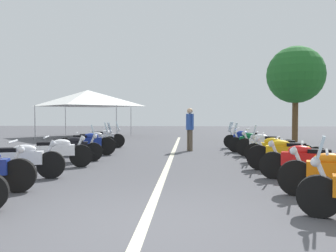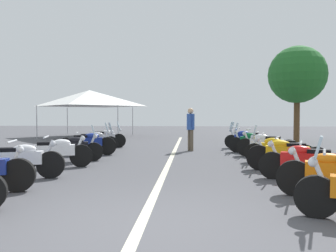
% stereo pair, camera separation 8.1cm
% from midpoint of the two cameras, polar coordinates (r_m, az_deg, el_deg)
% --- Properties ---
extents(ground_plane, '(80.00, 80.00, 0.00)m').
position_cam_midpoint_polar(ground_plane, '(4.62, -4.93, -17.04)').
color(ground_plane, '#4C4C51').
extents(lane_centre_stripe, '(23.38, 0.16, 0.01)m').
position_cam_midpoint_polar(lane_centre_stripe, '(10.56, -0.02, -6.25)').
color(lane_centre_stripe, beige).
rests_on(lane_centre_stripe, ground_plane).
extents(motorcycle_left_row_2, '(0.82, 2.14, 1.00)m').
position_cam_midpoint_polar(motorcycle_left_row_2, '(8.49, -24.71, -5.32)').
color(motorcycle_left_row_2, black).
rests_on(motorcycle_left_row_2, ground_plane).
extents(motorcycle_left_row_3, '(0.93, 2.01, 1.00)m').
position_cam_midpoint_polar(motorcycle_left_row_3, '(9.91, -19.02, -4.23)').
color(motorcycle_left_row_3, black).
rests_on(motorcycle_left_row_3, ground_plane).
extents(motorcycle_left_row_4, '(0.85, 2.08, 1.19)m').
position_cam_midpoint_polar(motorcycle_left_row_4, '(11.15, -16.64, -3.55)').
color(motorcycle_left_row_4, black).
rests_on(motorcycle_left_row_4, ground_plane).
extents(motorcycle_left_row_5, '(0.76, 2.12, 1.23)m').
position_cam_midpoint_polar(motorcycle_left_row_5, '(12.62, -13.91, -2.80)').
color(motorcycle_left_row_5, black).
rests_on(motorcycle_left_row_5, ground_plane).
extents(motorcycle_left_row_6, '(0.97, 1.99, 1.20)m').
position_cam_midpoint_polar(motorcycle_left_row_6, '(13.90, -13.03, -2.43)').
color(motorcycle_left_row_6, black).
rests_on(motorcycle_left_row_6, ground_plane).
extents(motorcycle_left_row_7, '(0.67, 2.02, 1.21)m').
position_cam_midpoint_polar(motorcycle_left_row_7, '(15.44, -11.23, -1.97)').
color(motorcycle_left_row_7, black).
rests_on(motorcycle_left_row_7, ground_plane).
extents(motorcycle_right_row_2, '(1.00, 2.08, 1.00)m').
position_cam_midpoint_polar(motorcycle_right_row_2, '(8.13, 22.60, -5.61)').
color(motorcycle_right_row_2, black).
rests_on(motorcycle_right_row_2, ground_plane).
extents(motorcycle_right_row_3, '(0.84, 2.09, 1.02)m').
position_cam_midpoint_polar(motorcycle_right_row_3, '(9.40, 19.47, -4.50)').
color(motorcycle_right_row_3, black).
rests_on(motorcycle_right_row_3, ground_plane).
extents(motorcycle_right_row_4, '(0.87, 2.06, 1.20)m').
position_cam_midpoint_polar(motorcycle_right_row_4, '(10.78, 18.14, -3.73)').
color(motorcycle_right_row_4, black).
rests_on(motorcycle_right_row_4, ground_plane).
extents(motorcycle_right_row_5, '(0.99, 2.05, 1.01)m').
position_cam_midpoint_polar(motorcycle_right_row_5, '(12.29, 16.23, -3.02)').
color(motorcycle_right_row_5, black).
rests_on(motorcycle_right_row_5, ground_plane).
extents(motorcycle_right_row_6, '(0.87, 2.00, 1.20)m').
position_cam_midpoint_polar(motorcycle_right_row_6, '(13.53, 14.20, -2.57)').
color(motorcycle_right_row_6, black).
rests_on(motorcycle_right_row_6, ground_plane).
extents(motorcycle_right_row_7, '(1.02, 1.92, 1.19)m').
position_cam_midpoint_polar(motorcycle_right_row_7, '(15.08, 13.02, -2.11)').
color(motorcycle_right_row_7, black).
rests_on(motorcycle_right_row_7, ground_plane).
extents(bystander_1, '(0.46, 0.32, 1.79)m').
position_cam_midpoint_polar(bystander_1, '(13.82, 3.60, 0.06)').
color(bystander_1, brown).
rests_on(bystander_1, ground_plane).
extents(roadside_tree_1, '(3.16, 3.16, 5.31)m').
position_cam_midpoint_polar(roadside_tree_1, '(19.91, 20.98, 8.17)').
color(roadside_tree_1, brown).
rests_on(roadside_tree_1, ground_plane).
extents(event_tent, '(5.63, 5.63, 3.20)m').
position_cam_midpoint_polar(event_tent, '(23.38, -13.72, 4.67)').
color(event_tent, white).
rests_on(event_tent, ground_plane).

